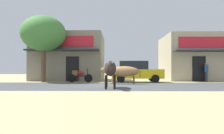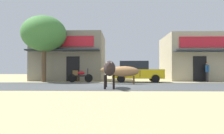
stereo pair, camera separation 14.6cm
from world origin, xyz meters
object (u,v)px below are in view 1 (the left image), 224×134
Objects in this scene: roadside_tree at (43,34)px; parked_hatchback_car at (136,71)px; cow_near_brown at (110,69)px; cafe_chair_near_tree at (75,75)px; parked_motorcycle at (80,76)px; cow_far_dark at (123,72)px; pedestrian_by_shop at (206,71)px.

parked_hatchback_car is (7.39, -0.07, -3.01)m from roadside_tree.
cafe_chair_near_tree is at bearing 115.99° from cow_near_brown.
parked_hatchback_car is 1.52× the size of cow_near_brown.
cow_near_brown is at bearing -64.01° from cafe_chair_near_tree.
roadside_tree reaches higher than parked_motorcycle.
roadside_tree reaches higher than cow_near_brown.
roadside_tree is at bearing 158.68° from cow_far_dark.
cow_near_brown is at bearing -102.47° from cow_far_dark.
cow_far_dark is 2.92× the size of cafe_chair_near_tree.
parked_hatchback_car reaches higher than cafe_chair_near_tree.
pedestrian_by_shop is (7.64, 6.35, -0.09)m from cow_near_brown.
cow_near_brown is 2.85× the size of cafe_chair_near_tree.
parked_hatchback_car is 1.49× the size of cow_far_dark.
cow_near_brown reaches higher than cafe_chair_near_tree.
parked_hatchback_car reaches higher than cow_near_brown.
roadside_tree is at bearing 170.54° from parked_motorcycle.
cow_near_brown is 0.98× the size of cow_far_dark.
parked_hatchback_car is at bearing -5.48° from cafe_chair_near_tree.
parked_motorcycle is 2.08× the size of cafe_chair_near_tree.
roadside_tree is 2.02× the size of cow_near_brown.
roadside_tree reaches higher than pedestrian_by_shop.
parked_motorcycle is 5.86m from cow_near_brown.
cow_far_dark is 7.51m from pedestrian_by_shop.
roadside_tree is at bearing -177.65° from pedestrian_by_shop.
cow_near_brown is at bearing -65.22° from parked_motorcycle.
parked_hatchback_car is at bearing 71.88° from cow_near_brown.
roadside_tree is 4.18m from cafe_chair_near_tree.
pedestrian_by_shop is (13.15, 0.54, -2.94)m from roadside_tree.
cow_far_dark reaches higher than parked_motorcycle.
parked_hatchback_car is 4.36m from parked_motorcycle.
pedestrian_by_shop is at bearing 5.96° from parked_motorcycle.
roadside_tree is 8.50m from cow_near_brown.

